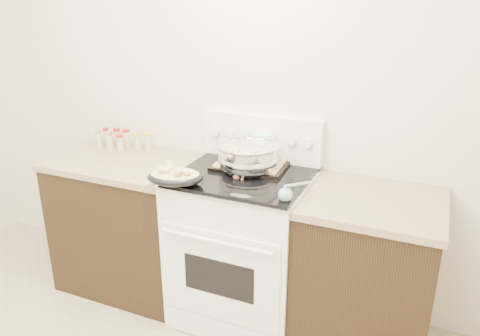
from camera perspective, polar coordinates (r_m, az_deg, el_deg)
The scene contains 9 objects.
counter_left at distance 3.27m, azimuth -13.09°, elevation -6.45°, with size 0.93×0.67×0.92m.
counter_right at distance 2.74m, azimuth 15.01°, elevation -12.37°, with size 0.73×0.67×0.92m.
kitchen_range at distance 2.88m, azimuth 0.44°, elevation -9.18°, with size 0.78×0.73×1.22m.
mixing_bowl at distance 2.71m, azimuth 0.99°, elevation 1.31°, with size 0.46×0.46×0.21m.
roasting_pan at distance 2.55m, azimuth -7.96°, elevation -0.95°, with size 0.36×0.29×0.11m.
baking_sheet at distance 2.78m, azimuth 1.34°, elevation 0.42°, with size 0.44×0.33×0.06m.
wooden_spoon at distance 2.65m, azimuth 0.09°, elevation -0.75°, with size 0.07×0.27×0.04m.
blue_ladle at distance 2.37m, azimuth 5.75°, elevation -3.08°, with size 0.11×0.25×0.09m.
spice_jars at distance 3.30m, azimuth -14.34°, elevation 3.39°, with size 0.39×0.15×0.13m.
Camera 1 is at (1.33, -0.88, 1.92)m, focal length 35.00 mm.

